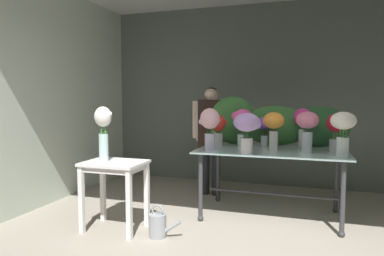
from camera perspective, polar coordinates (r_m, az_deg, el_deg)
The scene contains 19 objects.
ground_plane at distance 4.42m, azimuth 7.40°, elevation -14.03°, with size 7.75×7.75×0.00m, color #9E9384.
wall_back at distance 5.93m, azimuth 10.78°, elevation 5.24°, with size 5.16×0.12×2.96m, color slate.
wall_left at distance 5.31m, azimuth -21.04°, elevation 5.06°, with size 0.12×3.64×2.96m, color silver.
display_table_glass at distance 4.31m, azimuth 12.83°, elevation -5.00°, with size 1.72×1.03×0.83m.
side_table_white at distance 3.90m, azimuth -12.51°, elevation -7.13°, with size 0.64×0.49×0.75m.
florist at distance 5.14m, azimuth 3.10°, elevation -0.24°, with size 0.57×0.24×1.59m.
foliage_backdrop at distance 4.65m, azimuth 13.28°, elevation 0.63°, with size 1.78×0.25×0.63m.
vase_sunset_tulips at distance 4.15m, azimuth 13.18°, elevation 0.43°, with size 0.24×0.24×0.45m.
vase_rosy_dahlias at distance 4.11m, azimuth 18.34°, elevation 0.29°, with size 0.25×0.25×0.46m.
vase_crimson_anemones at distance 4.26m, azimuth 22.26°, elevation -0.16°, with size 0.19×0.19×0.44m.
vase_ivory_carnations at distance 3.93m, azimuth 23.36°, elevation 0.03°, with size 0.26×0.26×0.47m.
vase_scarlet_roses at distance 4.45m, azimuth 4.29°, elevation -0.02°, with size 0.21×0.19×0.40m.
vase_magenta_peonies at distance 4.46m, azimuth 17.58°, elevation 0.94°, with size 0.23×0.22×0.49m.
vase_fuchsia_lilies at distance 4.38m, azimuth 8.29°, elevation 0.87°, with size 0.27×0.25×0.48m.
vase_lilac_stock at distance 3.86m, azimuth 8.96°, elevation 0.10°, with size 0.30×0.29×0.45m.
vase_blush_hydrangea at distance 4.08m, azimuth 2.93°, elevation 0.58°, with size 0.26×0.23×0.49m.
vase_violet_freesia at distance 4.47m, azimuth 11.78°, elevation 0.19°, with size 0.22×0.22×0.37m.
vase_white_roses_tall at distance 3.89m, azimuth -14.26°, elevation 0.01°, with size 0.20×0.19×0.59m.
watering_can at distance 3.75m, azimuth -5.56°, elevation -15.47°, with size 0.35×0.18×0.34m.
Camera 1 is at (0.78, -2.35, 1.43)m, focal length 32.71 mm.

